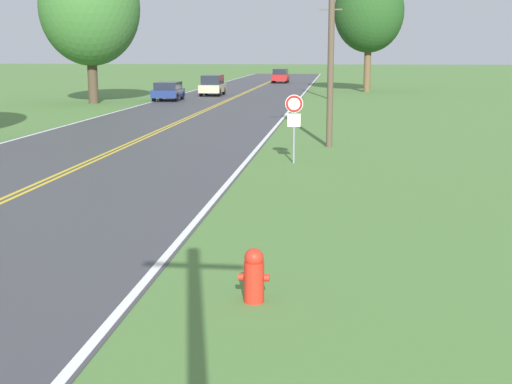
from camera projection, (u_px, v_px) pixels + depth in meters
name	position (u px, v px, depth m)	size (l,w,h in m)	color
fire_hydrant	(254.00, 275.00, 10.73)	(0.47, 0.31, 0.84)	red
traffic_sign	(294.00, 112.00, 23.76)	(0.60, 0.10, 2.30)	gray
utility_pole_midground	(331.00, 41.00, 27.38)	(1.80, 0.24, 7.87)	brown
utility_pole_far	(330.00, 49.00, 55.33)	(1.80, 0.24, 7.43)	brown
tree_left_verge	(90.00, 8.00, 50.02)	(7.04, 7.04, 10.76)	#473828
tree_mid_treeline	(369.00, 12.00, 64.00)	(6.26, 6.26, 10.74)	brown
car_dark_blue_hatchback_approaching	(168.00, 91.00, 53.92)	(2.01, 3.75, 1.41)	black
car_champagne_suv_mid_near	(213.00, 85.00, 59.87)	(1.78, 4.06, 1.71)	black
car_red_hatchback_mid_far	(280.00, 75.00, 83.16)	(1.86, 3.75, 1.63)	black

